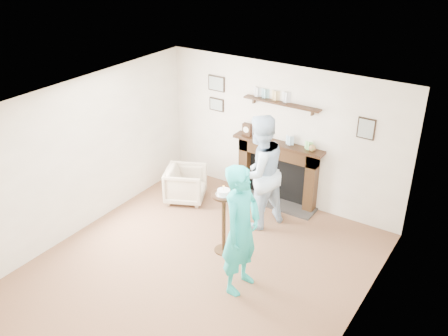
{
  "coord_description": "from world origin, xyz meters",
  "views": [
    {
      "loc": [
        3.52,
        -4.73,
        4.64
      ],
      "look_at": [
        -0.15,
        0.9,
        1.24
      ],
      "focal_mm": 40.0,
      "sensor_mm": 36.0,
      "label": 1
    }
  ],
  "objects": [
    {
      "name": "room_shell",
      "position": [
        -0.0,
        0.69,
        1.62
      ],
      "size": [
        4.54,
        5.02,
        2.52
      ],
      "color": "beige",
      "rests_on": "ground"
    },
    {
      "name": "woman",
      "position": [
        0.7,
        0.01,
        0.0
      ],
      "size": [
        0.45,
        0.69,
        1.88
      ],
      "primitive_type": "imported",
      "rotation": [
        0.0,
        0.0,
        1.57
      ],
      "color": "#1EA9AD",
      "rests_on": "ground"
    },
    {
      "name": "pedestal_table",
      "position": [
        0.05,
        0.57,
        0.71
      ],
      "size": [
        0.36,
        0.36,
        1.15
      ],
      "color": "black",
      "rests_on": "ground"
    },
    {
      "name": "ground",
      "position": [
        0.0,
        0.0,
        0.0
      ],
      "size": [
        5.0,
        5.0,
        0.0
      ],
      "primitive_type": "plane",
      "color": "brown",
      "rests_on": "ground"
    },
    {
      "name": "man",
      "position": [
        0.1,
        1.54,
        0.0
      ],
      "size": [
        1.04,
        1.15,
        1.94
      ],
      "primitive_type": "imported",
      "rotation": [
        0.0,
        0.0,
        -1.97
      ],
      "color": "silver",
      "rests_on": "ground"
    },
    {
      "name": "armchair",
      "position": [
        -1.38,
        1.51,
        0.0
      ],
      "size": [
        0.92,
        0.91,
        0.63
      ],
      "primitive_type": "imported",
      "rotation": [
        0.0,
        0.0,
        2.01
      ],
      "color": "tan",
      "rests_on": "ground"
    }
  ]
}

